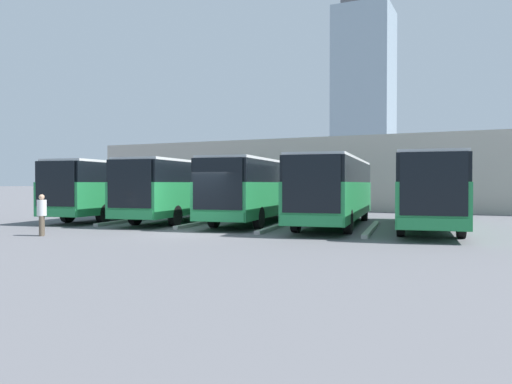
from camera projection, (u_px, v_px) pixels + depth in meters
The scene contains 13 objects.
ground_plane at pixel (193, 233), 20.25m from camera, with size 600.00×600.00×0.00m, color #5B5B60.
bus_0 at pixel (427, 189), 22.28m from camera, with size 4.08×12.26×3.21m.
curb_divider_0 at pixel (372, 229), 21.58m from camera, with size 0.24×7.33×0.15m, color #9E9E99.
bus_1 at pixel (335, 188), 23.84m from camera, with size 4.08×12.26×3.21m.
curb_divider_1 at pixel (280, 225), 23.14m from camera, with size 0.24×7.33×0.15m, color #9E9E99.
bus_2 at pixel (260, 188), 26.06m from camera, with size 4.08×12.26×3.21m.
curb_divider_2 at pixel (208, 222), 25.37m from camera, with size 0.24×7.33×0.15m, color #9E9E99.
bus_3 at pixel (188, 188), 27.48m from camera, with size 4.08×12.26×3.21m.
curb_divider_3 at pixel (137, 220), 26.79m from camera, with size 0.24×7.33×0.15m, color #9E9E99.
bus_4 at pixel (125, 187), 29.05m from camera, with size 4.08×12.26×3.21m.
pedestrian at pixel (42, 214), 19.27m from camera, with size 0.50×0.50×1.61m.
station_building at pixel (342, 174), 40.45m from camera, with size 41.51×11.05×5.49m.
office_tower at pixel (364, 98), 162.10m from camera, with size 17.85×17.85×60.87m.
Camera 1 is at (-10.90, 17.22, 2.03)m, focal length 35.00 mm.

